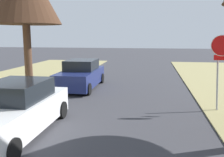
% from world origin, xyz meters
% --- Properties ---
extents(stop_sign_far, '(0.81, 0.64, 2.93)m').
position_xyz_m(stop_sign_far, '(4.14, 11.68, 2.16)').
color(stop_sign_far, '#9EA0A5').
rests_on(stop_sign_far, grass_verge_right).
extents(parked_sedan_white, '(1.94, 4.40, 1.57)m').
position_xyz_m(parked_sedan_white, '(-2.47, 8.32, 0.72)').
color(parked_sedan_white, white).
rests_on(parked_sedan_white, ground).
extents(parked_sedan_navy, '(1.94, 4.40, 1.57)m').
position_xyz_m(parked_sedan_navy, '(-2.41, 15.17, 0.72)').
color(parked_sedan_navy, navy).
rests_on(parked_sedan_navy, ground).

